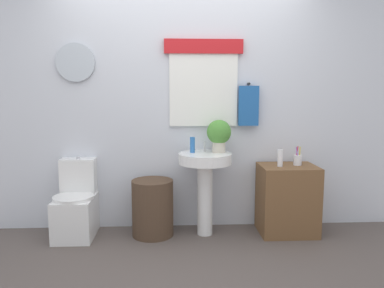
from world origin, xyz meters
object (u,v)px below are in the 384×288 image
(soap_bottle, at_px, (192,145))
(potted_plant, at_px, (219,134))
(laundry_hamper, at_px, (153,208))
(lotion_bottle, at_px, (280,158))
(toothbrush_cup, at_px, (298,160))
(toilet, at_px, (76,207))
(wooden_cabinet, at_px, (287,199))
(pedestal_sink, at_px, (205,174))

(soap_bottle, relative_size, potted_plant, 0.48)
(soap_bottle, distance_m, potted_plant, 0.28)
(laundry_hamper, xyz_separation_m, lotion_bottle, (1.24, -0.04, 0.49))
(lotion_bottle, bearing_deg, toothbrush_cup, 17.33)
(laundry_hamper, xyz_separation_m, soap_bottle, (0.39, 0.05, 0.61))
(laundry_hamper, relative_size, lotion_bottle, 3.32)
(toilet, height_order, potted_plant, potted_plant)
(wooden_cabinet, distance_m, soap_bottle, 1.09)
(soap_bottle, bearing_deg, potted_plant, 2.20)
(lotion_bottle, bearing_deg, toilet, 177.84)
(lotion_bottle, bearing_deg, pedestal_sink, 176.84)
(wooden_cabinet, height_order, potted_plant, potted_plant)
(toilet, height_order, lotion_bottle, lotion_bottle)
(laundry_hamper, distance_m, soap_bottle, 0.73)
(wooden_cabinet, xyz_separation_m, toothbrush_cup, (0.10, 0.02, 0.40))
(laundry_hamper, distance_m, potted_plant, 0.97)
(toilet, bearing_deg, lotion_bottle, -2.16)
(pedestal_sink, relative_size, soap_bottle, 5.32)
(potted_plant, bearing_deg, pedestal_sink, -156.80)
(lotion_bottle, distance_m, toothbrush_cup, 0.20)
(laundry_hamper, bearing_deg, potted_plant, 5.25)
(soap_bottle, height_order, lotion_bottle, soap_bottle)
(potted_plant, height_order, toothbrush_cup, potted_plant)
(wooden_cabinet, distance_m, toothbrush_cup, 0.41)
(laundry_hamper, distance_m, pedestal_sink, 0.61)
(potted_plant, bearing_deg, laundry_hamper, -174.75)
(toilet, bearing_deg, laundry_hamper, -2.68)
(pedestal_sink, distance_m, wooden_cabinet, 0.86)
(wooden_cabinet, height_order, toothbrush_cup, toothbrush_cup)
(lotion_bottle, relative_size, toothbrush_cup, 0.90)
(pedestal_sink, distance_m, soap_bottle, 0.31)
(toothbrush_cup, bearing_deg, potted_plant, 177.05)
(soap_bottle, height_order, toothbrush_cup, soap_bottle)
(toothbrush_cup, bearing_deg, toilet, 179.61)
(toilet, bearing_deg, wooden_cabinet, -0.96)
(laundry_hamper, xyz_separation_m, wooden_cabinet, (1.33, 0.00, 0.07))
(soap_bottle, xyz_separation_m, potted_plant, (0.26, 0.01, 0.11))
(wooden_cabinet, bearing_deg, toothbrush_cup, 11.72)
(laundry_hamper, distance_m, wooden_cabinet, 1.34)
(toilet, distance_m, soap_bottle, 1.29)
(soap_bottle, relative_size, lotion_bottle, 0.92)
(laundry_hamper, height_order, pedestal_sink, pedestal_sink)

